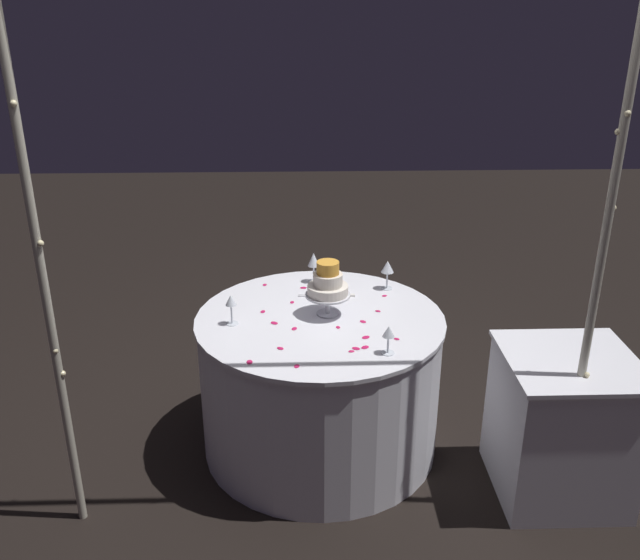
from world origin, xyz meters
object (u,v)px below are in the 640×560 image
object	(u,v)px
decorative_arch	(324,184)
wine_glass_2	(314,261)
wine_glass_0	(388,334)
main_table	(320,382)
side_table	(562,425)
cake_knife	(330,296)
wine_glass_3	(231,303)
tiered_cake	(328,285)
wine_glass_1	(388,268)

from	to	relation	value
decorative_arch	wine_glass_2	distance (m)	1.19
wine_glass_0	main_table	bearing A→B (deg)	-52.31
side_table	cake_knife	world-z (taller)	cake_knife
wine_glass_0	wine_glass_3	bearing A→B (deg)	-23.77
cake_knife	tiered_cake	bearing A→B (deg)	83.86
main_table	side_table	size ratio (longest dim) A/B	1.75
wine_glass_0	cake_knife	size ratio (longest dim) A/B	0.45
side_table	wine_glass_1	size ratio (longest dim) A/B	4.41
main_table	wine_glass_3	distance (m)	0.64
tiered_cake	wine_glass_0	world-z (taller)	tiered_cake
main_table	side_table	xyz separation A→B (m)	(-1.11, 0.38, -0.02)
wine_glass_1	main_table	bearing A→B (deg)	42.95
wine_glass_3	wine_glass_2	bearing A→B (deg)	-128.29
cake_knife	wine_glass_3	bearing A→B (deg)	32.45
main_table	wine_glass_1	size ratio (longest dim) A/B	7.69
main_table	wine_glass_1	xyz separation A→B (m)	(-0.37, -0.34, 0.49)
side_table	wine_glass_3	world-z (taller)	wine_glass_3
tiered_cake	wine_glass_0	distance (m)	0.48
wine_glass_1	side_table	bearing A→B (deg)	135.54
side_table	tiered_cake	bearing A→B (deg)	-21.34
side_table	wine_glass_2	size ratio (longest dim) A/B	4.18
decorative_arch	wine_glass_0	bearing A→B (deg)	-152.12
tiered_cake	cake_knife	size ratio (longest dim) A/B	0.93
decorative_arch	side_table	bearing A→B (deg)	-172.82
main_table	wine_glass_3	world-z (taller)	wine_glass_3
main_table	side_table	world-z (taller)	main_table
wine_glass_1	cake_knife	distance (m)	0.34
wine_glass_1	tiered_cake	bearing A→B (deg)	42.97
side_table	wine_glass_3	size ratio (longest dim) A/B	4.63
wine_glass_2	wine_glass_3	bearing A→B (deg)	51.71
wine_glass_2	wine_glass_3	distance (m)	0.65
wine_glass_0	cake_knife	bearing A→B (deg)	-70.18
wine_glass_1	wine_glass_0	bearing A→B (deg)	83.34
decorative_arch	tiered_cake	bearing A→B (deg)	-94.11
wine_glass_2	cake_knife	bearing A→B (deg)	112.35
main_table	side_table	bearing A→B (deg)	160.99
tiered_cake	cake_knife	bearing A→B (deg)	-96.14
tiered_cake	wine_glass_3	size ratio (longest dim) A/B	1.83
main_table	wine_glass_0	bearing A→B (deg)	127.69
decorative_arch	side_table	size ratio (longest dim) A/B	3.35
side_table	wine_glass_1	xyz separation A→B (m)	(0.74, -0.72, 0.50)
wine_glass_1	wine_glass_2	xyz separation A→B (m)	(0.39, -0.11, 0.00)
tiered_cake	wine_glass_3	world-z (taller)	tiered_cake
main_table	wine_glass_2	bearing A→B (deg)	-87.38
wine_glass_2	decorative_arch	bearing A→B (deg)	91.15
wine_glass_1	decorative_arch	bearing A→B (deg)	66.84
tiered_cake	wine_glass_2	distance (m)	0.42
tiered_cake	wine_glass_3	distance (m)	0.47
wine_glass_1	wine_glass_3	world-z (taller)	wine_glass_1
decorative_arch	main_table	xyz separation A→B (m)	(-0.00, -0.52, -1.17)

